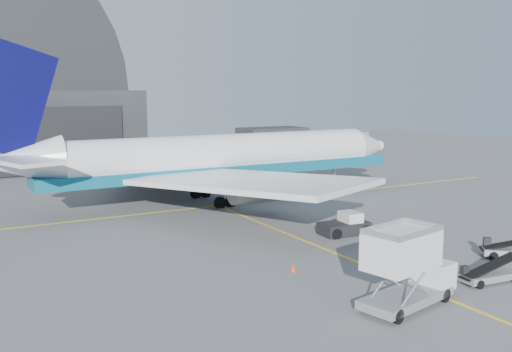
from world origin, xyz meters
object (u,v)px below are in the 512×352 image
catering_truck (406,269)px  belt_loader_a (489,275)px  airliner (211,159)px  pushback_tug (345,226)px

catering_truck → belt_loader_a: catering_truck is taller
airliner → belt_loader_a: size_ratio=10.99×
airliner → pushback_tug: 18.92m
pushback_tug → belt_loader_a: size_ratio=0.98×
belt_loader_a → airliner: bearing=103.2°
catering_truck → belt_loader_a: size_ratio=1.55×
airliner → belt_loader_a: 32.82m
airliner → belt_loader_a: airliner is taller
pushback_tug → belt_loader_a: bearing=-84.5°
catering_truck → pushback_tug: (7.32, 14.68, -1.53)m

